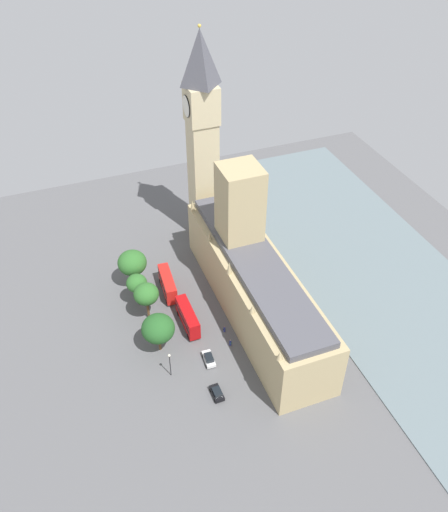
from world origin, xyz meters
name	(u,v)px	position (x,y,z in m)	size (l,w,h in m)	color
ground_plane	(246,313)	(0.00, 0.00, 0.00)	(141.26, 141.26, 0.00)	#565659
river_thames	(379,276)	(-35.61, 0.00, 0.12)	(40.05, 127.14, 0.25)	slate
parliament_building	(252,276)	(-1.99, -1.86, 9.00)	(13.58, 55.46, 32.35)	tan
clock_tower	(202,136)	(-1.66, -33.86, 28.15)	(7.47, 7.47, 54.41)	#CCBA8E
double_decker_bus_far_end	(168,284)	(14.86, -13.10, 2.63)	(3.25, 10.65, 4.75)	red
double_decker_bus_by_river_gate	(188,317)	(13.72, -1.00, 2.63)	(2.70, 10.52, 4.75)	#B20C0F
car_white_near_tower	(209,359)	(12.82, 10.45, 0.89)	(2.16, 4.54, 1.74)	silver
car_black_leading	(217,393)	(14.18, 19.12, 0.89)	(2.03, 4.04, 1.74)	black
pedestrian_midblock	(224,329)	(6.75, 3.65, 0.71)	(0.60, 0.50, 1.59)	navy
pedestrian_corner	(230,343)	(6.94, 7.79, 0.72)	(0.58, 0.66, 1.59)	navy
plane_tree_trailing	(146,294)	(21.35, -6.39, 7.34)	(5.62, 5.62, 9.79)	brown
plane_tree_under_trees	(158,329)	(21.46, 3.58, 6.40)	(7.02, 7.02, 9.41)	brown
plane_tree_opposite_hall	(132,263)	(21.72, -18.34, 7.05)	(6.87, 6.87, 10.00)	brown
plane_tree_kerbside	(137,283)	(22.33, -11.58, 6.46)	(4.79, 4.79, 8.56)	brown
street_lamp_slot_10	(170,361)	(21.26, 11.04, 4.45)	(0.56, 0.56, 6.39)	black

